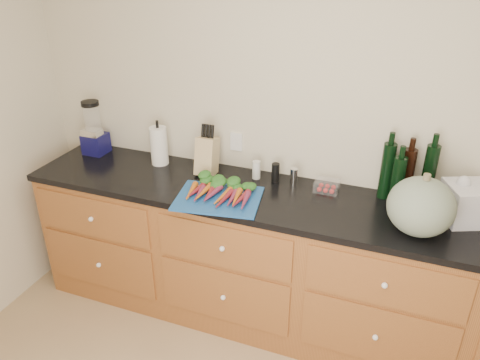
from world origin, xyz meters
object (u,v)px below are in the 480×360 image
at_px(cutting_board, 218,199).
at_px(knife_block, 207,156).
at_px(paper_towel, 159,146).
at_px(tomato_box, 327,186).
at_px(blender_appliance, 94,131).
at_px(squash, 421,207).
at_px(carrots, 221,191).

distance_m(cutting_board, knife_block, 0.38).
bearing_deg(paper_towel, tomato_box, 0.51).
xyz_separation_m(cutting_board, blender_appliance, (-1.08, 0.32, 0.16)).
distance_m(cutting_board, blender_appliance, 1.14).
xyz_separation_m(blender_appliance, paper_towel, (0.51, 0.00, -0.04)).
bearing_deg(knife_block, tomato_box, 2.22).
xyz_separation_m(squash, blender_appliance, (-2.17, 0.27, 0.02)).
height_order(knife_block, tomato_box, knife_block).
relative_size(blender_appliance, knife_block, 1.57).
height_order(carrots, paper_towel, paper_towel).
distance_m(squash, tomato_box, 0.61).
distance_m(carrots, squash, 1.10).
bearing_deg(blender_appliance, cutting_board, -16.42).
height_order(squash, knife_block, squash).
xyz_separation_m(cutting_board, paper_towel, (-0.57, 0.32, 0.12)).
bearing_deg(squash, paper_towel, 170.81).
distance_m(carrots, tomato_box, 0.64).
relative_size(squash, tomato_box, 2.38).
relative_size(squash, paper_towel, 1.31).
bearing_deg(tomato_box, carrots, -152.68).
bearing_deg(blender_appliance, squash, -7.00).
xyz_separation_m(squash, paper_towel, (-1.66, 0.27, -0.02)).
distance_m(squash, paper_towel, 1.68).
relative_size(carrots, knife_block, 1.57).
bearing_deg(paper_towel, cutting_board, -29.48).
relative_size(squash, blender_appliance, 0.89).
distance_m(cutting_board, squash, 1.10).
relative_size(blender_appliance, paper_towel, 1.47).
distance_m(blender_appliance, tomato_box, 1.65).
distance_m(carrots, paper_towel, 0.64).
distance_m(paper_towel, knife_block, 0.36).
height_order(cutting_board, knife_block, knife_block).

